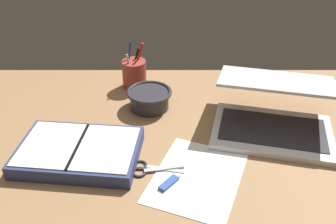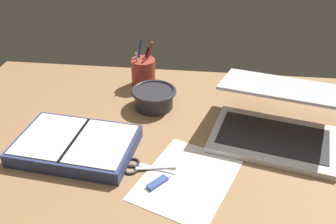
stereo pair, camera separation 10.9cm
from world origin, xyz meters
The scene contains 8 objects.
desk_top centered at (0.00, 0.00, 1.00)cm, with size 140.00×100.00×2.00cm, color #936D47.
laptop centered at (33.25, 10.31, 7.29)cm, with size 41.13×39.47×16.10cm.
bowl centered at (-4.42, 22.39, 5.53)cm, with size 14.86×14.86×6.37cm.
pen_cup centered at (-10.39, 36.84, 7.15)cm, with size 8.59×8.59×16.60cm.
planner centered at (-22.48, -3.52, 4.08)cm, with size 34.36×25.00×4.36cm.
scissors centered at (-4.05, -8.45, 2.34)cm, with size 13.88×6.67×0.80cm.
paper_sheet_front centered at (9.14, -11.41, 2.08)cm, with size 21.17×27.24×0.16cm, color white.
usb_drive centered at (2.02, -13.94, 2.50)cm, with size 5.83×6.56×1.00cm.
Camera 1 is at (1.68, -82.78, 68.12)cm, focal length 40.00 mm.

